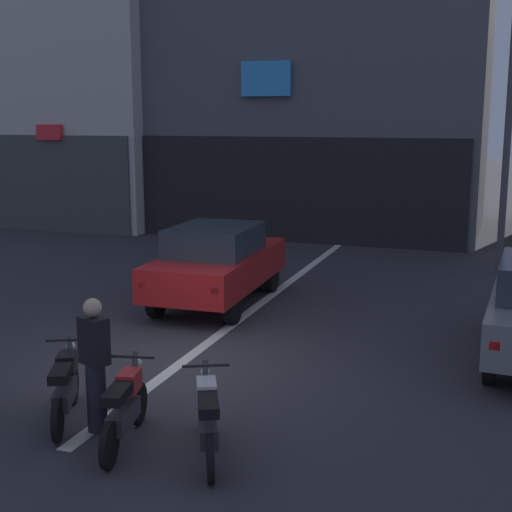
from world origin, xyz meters
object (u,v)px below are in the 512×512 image
(street_lamp, at_px, (510,103))
(motorcycle_black_row_leftmost, at_px, (65,386))
(person_by_motorcycles, at_px, (95,364))
(motorcycle_white_row_centre, at_px, (208,418))
(motorcycle_red_row_left_mid, at_px, (125,407))
(car_red_crossing_near, at_px, (217,262))

(street_lamp, xyz_separation_m, motorcycle_black_row_leftmost, (-5.04, -7.95, -3.60))
(motorcycle_black_row_leftmost, relative_size, person_by_motorcycles, 0.93)
(motorcycle_white_row_centre, xyz_separation_m, person_by_motorcycles, (-1.53, 0.15, 0.40))
(motorcycle_black_row_leftmost, bearing_deg, motorcycle_red_row_left_mid, -17.33)
(street_lamp, distance_m, motorcycle_white_row_centre, 9.46)
(street_lamp, xyz_separation_m, motorcycle_white_row_centre, (-2.98, -8.23, -3.60))
(motorcycle_white_row_centre, relative_size, person_by_motorcycles, 0.92)
(motorcycle_red_row_left_mid, xyz_separation_m, motorcycle_white_row_centre, (1.03, 0.04, 0.00))
(motorcycle_black_row_leftmost, distance_m, motorcycle_red_row_left_mid, 1.09)
(car_red_crossing_near, relative_size, street_lamp, 0.63)
(car_red_crossing_near, distance_m, motorcycle_black_row_leftmost, 5.92)
(motorcycle_white_row_centre, bearing_deg, car_red_crossing_near, 111.63)
(motorcycle_black_row_leftmost, xyz_separation_m, person_by_motorcycles, (0.53, -0.13, 0.40))
(car_red_crossing_near, bearing_deg, street_lamp, 20.77)
(person_by_motorcycles, bearing_deg, street_lamp, 60.81)
(car_red_crossing_near, relative_size, motorcycle_white_row_centre, 2.71)
(person_by_motorcycles, bearing_deg, motorcycle_black_row_leftmost, 166.41)
(motorcycle_red_row_left_mid, height_order, person_by_motorcycles, person_by_motorcycles)
(car_red_crossing_near, distance_m, motorcycle_white_row_centre, 6.65)
(car_red_crossing_near, distance_m, person_by_motorcycles, 6.09)
(motorcycle_red_row_left_mid, height_order, motorcycle_white_row_centre, same)
(motorcycle_red_row_left_mid, bearing_deg, motorcycle_white_row_centre, 2.31)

